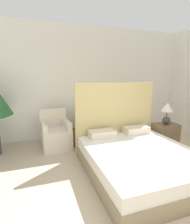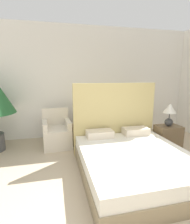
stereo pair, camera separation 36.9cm
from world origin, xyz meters
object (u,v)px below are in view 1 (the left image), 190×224
at_px(side_table, 77,135).
at_px(armchair_near_window_left, 56,136).
at_px(table_lamp, 167,111).
at_px(armchair_near_window_right, 96,132).
at_px(nightstand, 165,136).
at_px(bed, 137,156).

bearing_deg(side_table, armchair_near_window_left, -177.39).
distance_m(table_lamp, side_table, 2.14).
bearing_deg(armchair_near_window_right, side_table, 171.54).
distance_m(nightstand, table_lamp, 0.59).
bearing_deg(armchair_near_window_right, armchair_near_window_left, 174.17).
distance_m(bed, nightstand, 1.34).
bearing_deg(armchair_near_window_left, side_table, -0.95).
height_order(nightstand, side_table, nightstand).
bearing_deg(armchair_near_window_right, bed, -86.63).
relative_size(armchair_near_window_left, armchair_near_window_right, 1.00).
bearing_deg(nightstand, armchair_near_window_right, 150.02).
relative_size(bed, nightstand, 3.55).
xyz_separation_m(armchair_near_window_right, nightstand, (1.40, -0.81, -0.00)).
relative_size(nightstand, table_lamp, 1.15).
bearing_deg(side_table, nightstand, -23.81).
distance_m(armchair_near_window_right, table_lamp, 1.71).
relative_size(armchair_near_window_right, table_lamp, 1.77).
xyz_separation_m(armchair_near_window_right, table_lamp, (1.38, -0.82, 0.59)).
xyz_separation_m(armchair_near_window_left, table_lamp, (2.34, -0.82, 0.59)).
height_order(armchair_near_window_left, nightstand, armchair_near_window_left).
xyz_separation_m(armchair_near_window_left, armchair_near_window_right, (0.96, -0.00, 0.00)).
bearing_deg(nightstand, bed, -150.01).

